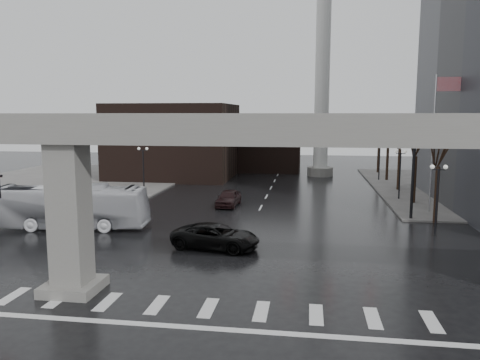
{
  "coord_description": "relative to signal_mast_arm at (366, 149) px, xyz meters",
  "views": [
    {
      "loc": [
        4.33,
        -20.63,
        8.66
      ],
      "look_at": [
        0.04,
        8.54,
        4.5
      ],
      "focal_mm": 35.0,
      "sensor_mm": 36.0,
      "label": 1
    }
  ],
  "objects": [
    {
      "name": "lamp_left_0",
      "position": [
        -22.49,
        -4.8,
        -2.36
      ],
      "size": [
        1.22,
        0.32,
        5.11
      ],
      "color": "black",
      "rests_on": "ground"
    },
    {
      "name": "pickup_truck",
      "position": [
        -10.52,
        -10.44,
        -5.03
      ],
      "size": [
        6.11,
        3.63,
        1.59
      ],
      "primitive_type": "imported",
      "rotation": [
        0.0,
        0.0,
        1.39
      ],
      "color": "black",
      "rests_on": "ground"
    },
    {
      "name": "lamp_right_0",
      "position": [
        4.51,
        -4.8,
        -2.36
      ],
      "size": [
        1.22,
        0.32,
        5.11
      ],
      "color": "black",
      "rests_on": "ground"
    },
    {
      "name": "lamp_left_2",
      "position": [
        -22.49,
        23.2,
        -2.36
      ],
      "size": [
        1.22,
        0.32,
        5.11
      ],
      "color": "black",
      "rests_on": "ground"
    },
    {
      "name": "ground",
      "position": [
        -8.99,
        -18.8,
        -5.83
      ],
      "size": [
        160.0,
        160.0,
        0.0
      ],
      "primitive_type": "plane",
      "color": "black",
      "rests_on": "ground"
    },
    {
      "name": "lamp_left_1",
      "position": [
        -22.49,
        9.2,
        -2.36
      ],
      "size": [
        1.22,
        0.32,
        5.11
      ],
      "color": "black",
      "rests_on": "ground"
    },
    {
      "name": "tree_right_2",
      "position": [
        5.54,
        15.22,
        -2.91
      ],
      "size": [
        1.1,
        1.63,
        7.85
      ],
      "color": "black",
      "rests_on": "ground"
    },
    {
      "name": "smokestack",
      "position": [
        -2.99,
        27.2,
        7.52
      ],
      "size": [
        3.6,
        3.6,
        30.0
      ],
      "color": "silver",
      "rests_on": "ground"
    },
    {
      "name": "tree_right_4",
      "position": [
        5.54,
        31.22,
        -2.79
      ],
      "size": [
        1.12,
        1.69,
        8.19
      ],
      "color": "black",
      "rests_on": "ground"
    },
    {
      "name": "flagpole_assembly",
      "position": [
        6.3,
        3.2,
        1.7
      ],
      "size": [
        2.06,
        0.12,
        12.0
      ],
      "color": "silver",
      "rests_on": "ground"
    },
    {
      "name": "tree_right_3",
      "position": [
        5.54,
        23.22,
        -2.85
      ],
      "size": [
        1.11,
        1.66,
        8.02
      ],
      "color": "black",
      "rests_on": "ground"
    },
    {
      "name": "tree_right_1",
      "position": [
        5.54,
        7.22,
        -2.98
      ],
      "size": [
        1.09,
        1.61,
        7.67
      ],
      "color": "black",
      "rests_on": "ground"
    },
    {
      "name": "lamp_right_2",
      "position": [
        4.51,
        23.2,
        -2.36
      ],
      "size": [
        1.22,
        0.32,
        5.11
      ],
      "color": "black",
      "rests_on": "ground"
    },
    {
      "name": "signal_mast_arm",
      "position": [
        0.0,
        0.0,
        0.0
      ],
      "size": [
        12.12,
        0.43,
        8.0
      ],
      "color": "black",
      "rests_on": "ground"
    },
    {
      "name": "city_bus",
      "position": [
        -22.69,
        -6.8,
        -4.15
      ],
      "size": [
        12.28,
        3.99,
        3.36
      ],
      "primitive_type": "imported",
      "rotation": [
        0.0,
        0.0,
        1.67
      ],
      "color": "silver",
      "rests_on": "ground"
    },
    {
      "name": "elevated_guideway",
      "position": [
        -7.73,
        -18.8,
        1.05
      ],
      "size": [
        48.0,
        2.6,
        8.7
      ],
      "color": "gray",
      "rests_on": "ground"
    },
    {
      "name": "building_far_left",
      "position": [
        -22.99,
        23.2,
        -0.83
      ],
      "size": [
        16.0,
        14.0,
        10.0
      ],
      "primitive_type": "cube",
      "color": "black",
      "rests_on": "ground"
    },
    {
      "name": "sidewalk_nw",
      "position": [
        -34.99,
        17.2,
        -5.75
      ],
      "size": [
        28.0,
        36.0,
        0.15
      ],
      "primitive_type": "cube",
      "color": "slate",
      "rests_on": "ground"
    },
    {
      "name": "tree_right_0",
      "position": [
        5.54,
        -0.78,
        -3.04
      ],
      "size": [
        1.09,
        1.58,
        7.5
      ],
      "color": "black",
      "rests_on": "ground"
    },
    {
      "name": "lamp_right_1",
      "position": [
        4.51,
        9.2,
        -2.36
      ],
      "size": [
        1.22,
        0.32,
        5.11
      ],
      "color": "black",
      "rests_on": "ground"
    },
    {
      "name": "building_far_mid",
      "position": [
        -10.99,
        33.2,
        -1.83
      ],
      "size": [
        10.0,
        10.0,
        8.0
      ],
      "primitive_type": "cube",
      "color": "black",
      "rests_on": "ground"
    },
    {
      "name": "far_car",
      "position": [
        -12.1,
        3.57,
        -5.05
      ],
      "size": [
        2.11,
        4.66,
        1.55
      ],
      "primitive_type": "imported",
      "rotation": [
        0.0,
        0.0,
        -0.06
      ],
      "color": "black",
      "rests_on": "ground"
    }
  ]
}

